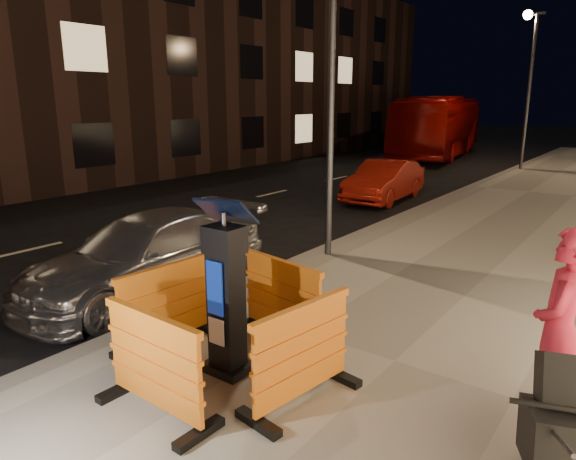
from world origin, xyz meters
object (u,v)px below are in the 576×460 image
Objects in this scene: barrier_front at (154,365)px; bus_doubledecker at (437,156)px; parking_kiosk at (226,292)px; stroller at (561,434)px; barrier_bldgside at (302,354)px; car_red at (383,200)px; car_silver at (150,292)px; barrier_back at (282,300)px; man at (560,330)px; barrier_kerbside at (166,307)px.

barrier_front is 25.02m from bus_doubledecker.
parking_kiosk is 3.13m from stroller.
bus_doubledecker reaches higher than barrier_front.
parking_kiosk is at bearing 98.56° from barrier_bldgside.
car_silver is at bearing -91.29° from car_red.
parking_kiosk reaches higher than bus_doubledecker.
parking_kiosk is at bearing -84.14° from bus_doubledecker.
stroller is at bearing -77.21° from bus_doubledecker.
bus_doubledecker is at bearing 112.16° from parking_kiosk.
barrier_bldgside is at bearing -17.65° from car_silver.
barrier_back is 1.34m from barrier_bldgside.
barrier_bldgside is at bearing -62.50° from man.
car_red is (-2.30, 10.31, -0.64)m from barrier_kerbside.
barrier_back reaches higher than car_red.
barrier_front is at bearing 179.05° from stroller.
car_silver is at bearing -176.06° from barrier_back.
stroller is at bearing 8.50° from parking_kiosk.
barrier_kerbside is 23.87m from bus_doubledecker.
barrier_kerbside is at bearing -86.34° from bus_doubledecker.
stroller is at bearing -78.65° from barrier_bldgside.
barrier_bldgside is 11.15m from car_red.
man is 1.77× the size of stroller.
barrier_back is 9.93m from car_red.
car_red is at bearing 93.07° from car_silver.
bus_doubledecker is (-7.43, 23.21, -0.64)m from barrier_bldgside.
stroller reaches higher than barrier_front.
car_red is 2.01× the size of man.
bus_doubledecker is at bearing 100.06° from car_red.
barrier_back is 1.00× the size of barrier_bldgside.
parking_kiosk is 24.12m from bus_doubledecker.
bus_doubledecker reaches higher than car_red.
parking_kiosk is at bearing -76.49° from car_red.
car_silver is (-3.77, 1.23, -0.64)m from barrier_bldgside.
bus_doubledecker is (-6.48, 24.16, -0.64)m from barrier_front.
car_silver is at bearing -91.95° from man.
man is (1.95, 1.00, 0.41)m from barrier_bldgside.
car_red is 11.21m from man.
barrier_kerbside is 1.90m from barrier_bldgside.
barrier_front is at bearing -130.44° from barrier_kerbside.
man is 1.00m from stroller.
bus_doubledecker is (-3.23, 12.90, 0.00)m from car_red.
barrier_bldgside is 2.16m from stroller.
barrier_bldgside reaches higher than car_silver.
man is (2.90, 1.95, 0.41)m from barrier_front.
barrier_bldgside is (0.95, 0.95, 0.00)m from barrier_front.
parking_kiosk reaches higher than barrier_front.
parking_kiosk is 10.86m from car_red.
barrier_back is 2.91m from car_silver.
stroller is at bearing -10.36° from car_silver.
barrier_front reaches higher than car_red.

